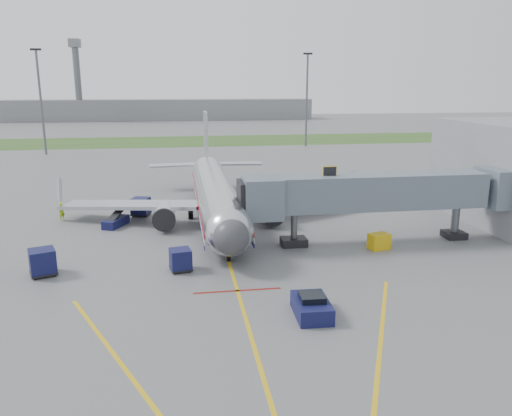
{
  "coord_description": "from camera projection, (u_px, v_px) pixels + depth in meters",
  "views": [
    {
      "loc": [
        -3.6,
        -35.33,
        13.6
      ],
      "look_at": [
        2.86,
        6.19,
        3.2
      ],
      "focal_mm": 35.0,
      "sensor_mm": 36.0,
      "label": 1
    }
  ],
  "objects": [
    {
      "name": "belt_loader",
      "position": [
        116.0,
        221.0,
        49.27
      ],
      "size": [
        2.53,
        4.03,
        1.92
      ],
      "color": "black",
      "rests_on": "ground"
    },
    {
      "name": "distant_terminal",
      "position": [
        161.0,
        110.0,
        198.3
      ],
      "size": [
        120.0,
        14.0,
        8.0
      ],
      "primitive_type": "cube",
      "color": "slate",
      "rests_on": "ground"
    },
    {
      "name": "pushback_tug",
      "position": [
        312.0,
        307.0,
        30.11
      ],
      "size": [
        2.14,
        3.38,
        1.38
      ],
      "color": "black",
      "rests_on": "ground"
    },
    {
      "name": "ramp_worker",
      "position": [
        62.0,
        211.0,
        51.16
      ],
      "size": [
        0.8,
        0.85,
        1.95
      ],
      "primitive_type": "imported",
      "rotation": [
        0.0,
        0.0,
        0.93
      ],
      "color": "#B1DD1A",
      "rests_on": "ground"
    },
    {
      "name": "ground_power_cart",
      "position": [
        379.0,
        241.0,
        42.35
      ],
      "size": [
        1.91,
        1.5,
        1.35
      ],
      "color": "#CA9D0B",
      "rests_on": "ground"
    },
    {
      "name": "airliner",
      "position": [
        215.0,
        193.0,
        51.69
      ],
      "size": [
        32.1,
        35.67,
        10.25
      ],
      "color": "silver",
      "rests_on": "ground"
    },
    {
      "name": "light_mast_right",
      "position": [
        307.0,
        98.0,
        110.77
      ],
      "size": [
        2.0,
        0.44,
        20.4
      ],
      "color": "#595B60",
      "rests_on": "ground"
    },
    {
      "name": "baggage_cart_b",
      "position": [
        181.0,
        260.0,
        37.36
      ],
      "size": [
        1.81,
        1.81,
        1.67
      ],
      "color": "black",
      "rests_on": "ground"
    },
    {
      "name": "ground",
      "position": [
        231.0,
        270.0,
        37.7
      ],
      "size": [
        400.0,
        400.0,
        0.0
      ],
      "primitive_type": "plane",
      "color": "#565659",
      "rests_on": "ground"
    },
    {
      "name": "baggage_cart_c",
      "position": [
        141.0,
        207.0,
        53.1
      ],
      "size": [
        2.22,
        2.22,
        1.92
      ],
      "color": "black",
      "rests_on": "ground"
    },
    {
      "name": "jet_bridge",
      "position": [
        372.0,
        193.0,
        43.34
      ],
      "size": [
        25.3,
        4.0,
        6.9
      ],
      "color": "slate",
      "rests_on": "ground"
    },
    {
      "name": "control_tower",
      "position": [
        77.0,
        74.0,
        185.83
      ],
      "size": [
        4.0,
        4.0,
        30.0
      ],
      "color": "#595B60",
      "rests_on": "ground"
    },
    {
      "name": "light_mast_left",
      "position": [
        41.0,
        100.0,
        97.77
      ],
      "size": [
        2.0,
        0.44,
        20.4
      ],
      "color": "#595B60",
      "rests_on": "ground"
    },
    {
      "name": "baggage_cart_a",
      "position": [
        43.0,
        262.0,
        36.46
      ],
      "size": [
        2.32,
        2.32,
        1.96
      ],
      "color": "black",
      "rests_on": "ground"
    },
    {
      "name": "apron_markings",
      "position": [
        244.0,
        313.0,
        30.6
      ],
      "size": [
        21.52,
        50.0,
        0.01
      ],
      "color": "gold",
      "rests_on": "ground"
    },
    {
      "name": "grass_strip",
      "position": [
        193.0,
        141.0,
        124.02
      ],
      "size": [
        300.0,
        25.0,
        0.01
      ],
      "primitive_type": "cube",
      "color": "#2D4C1E",
      "rests_on": "ground"
    }
  ]
}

